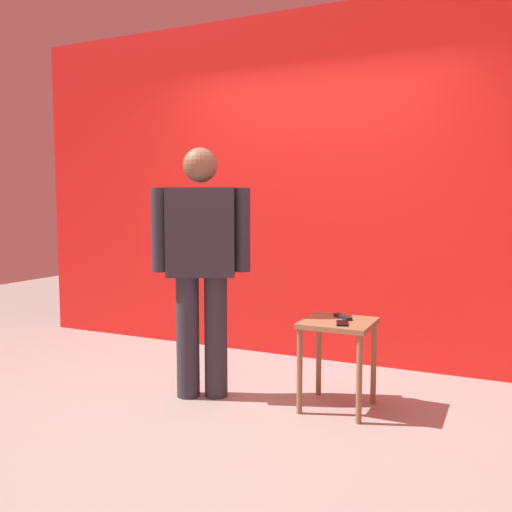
# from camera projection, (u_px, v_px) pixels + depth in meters

# --- Properties ---
(ground_plane) EXTENTS (12.00, 12.00, 0.00)m
(ground_plane) POSITION_uv_depth(u_px,v_px,m) (225.00, 417.00, 3.41)
(ground_plane) COLOR #9E9991
(back_wall_red) EXTENTS (5.56, 0.12, 2.92)m
(back_wall_red) POSITION_uv_depth(u_px,v_px,m) (309.00, 187.00, 4.65)
(back_wall_red) COLOR red
(back_wall_red) RESTS_ON ground_plane
(standing_person) EXTENTS (0.64, 0.40, 1.69)m
(standing_person) POSITION_uv_depth(u_px,v_px,m) (201.00, 259.00, 3.70)
(standing_person) COLOR #2D2D38
(standing_person) RESTS_ON ground_plane
(side_table) EXTENTS (0.44, 0.44, 0.57)m
(side_table) POSITION_uv_depth(u_px,v_px,m) (338.00, 337.00, 3.51)
(side_table) COLOR olive
(side_table) RESTS_ON ground_plane
(cell_phone) EXTENTS (0.11, 0.16, 0.01)m
(cell_phone) POSITION_uv_depth(u_px,v_px,m) (342.00, 323.00, 3.40)
(cell_phone) COLOR black
(cell_phone) RESTS_ON side_table
(tv_remote) EXTENTS (0.15, 0.15, 0.02)m
(tv_remote) POSITION_uv_depth(u_px,v_px,m) (343.00, 317.00, 3.57)
(tv_remote) COLOR black
(tv_remote) RESTS_ON side_table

